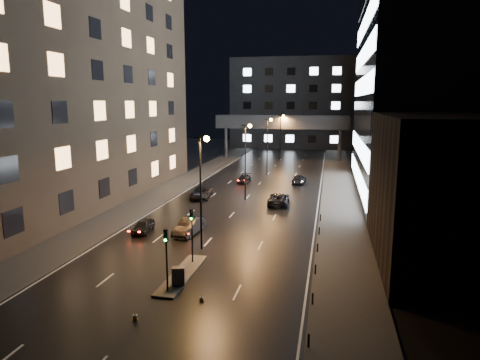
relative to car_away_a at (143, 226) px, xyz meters
The scene contains 25 objects.
ground 29.36m from the car_away_a, 75.77° to the left, with size 160.00×160.00×0.00m, color black.
sidewalk_left 24.05m from the car_away_a, 102.69° to the left, with size 5.00×110.00×0.15m, color #383533.
sidewalk_right 30.65m from the car_away_a, 49.95° to the left, with size 5.00×110.00×0.15m, color #383533.
building_left 27.62m from the car_away_a, 140.82° to the left, with size 15.00×48.00×40.00m, color #2D2319.
building_right_low 27.85m from the car_away_a, ahead, with size 10.00×18.00×12.00m, color black.
building_right_glass 45.97m from the car_away_a, 37.20° to the left, with size 20.00×36.00×45.00m, color black.
building_far 87.56m from the car_away_a, 85.23° to the left, with size 34.00×14.00×25.00m, color #333335.
skybridge 59.40m from the car_away_a, 82.96° to the left, with size 30.00×3.00×10.00m.
median_island 12.16m from the car_away_a, 51.78° to the right, with size 1.60×8.00×0.15m, color #383533.
traffic_signal_near 10.59m from the car_away_a, 43.17° to the right, with size 0.28×0.34×4.40m.
traffic_signal_far 14.83m from the car_away_a, 59.08° to the right, with size 0.28×0.34×4.40m.
bollard_row 18.13m from the car_away_a, 16.15° to the right, with size 0.12×25.12×0.90m.
streetlight_near 10.06m from the car_away_a, 25.66° to the right, with size 1.45×0.50×10.15m.
streetlight_mid_a 18.96m from the car_away_a, 65.85° to the left, with size 1.45×0.50×10.15m.
streetlight_mid_b 37.65m from the car_away_a, 78.56° to the left, with size 1.45×0.50×10.15m.
streetlight_far 57.24m from the car_away_a, 82.56° to the left, with size 1.45×0.50×10.15m.
car_away_a is the anchor object (origin of this frame).
car_away_b 4.75m from the car_away_a, ahead, with size 1.69×4.86×1.60m, color black.
car_away_c 16.18m from the car_away_a, 85.88° to the left, with size 2.47×5.36×1.49m, color black.
car_away_d 28.99m from the car_away_a, 80.78° to the left, with size 1.78×4.39×1.27m, color black.
car_toward_a 18.94m from the car_away_a, 50.88° to the left, with size 2.52×5.47×1.52m, color black.
car_toward_b 32.71m from the car_away_a, 65.70° to the left, with size 1.93×4.74×1.37m, color black.
utility_cabinet 13.93m from the car_away_a, 55.37° to the right, with size 0.90×0.55×1.30m, color #434446.
cone_a 16.83m from the car_away_a, 52.61° to the right, with size 0.33×0.33×0.45m, color orange.
cone_b 17.98m from the car_away_a, 67.05° to the right, with size 0.36×0.36×0.50m, color orange.
Camera 1 is at (10.93, -27.06, 13.01)m, focal length 32.00 mm.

